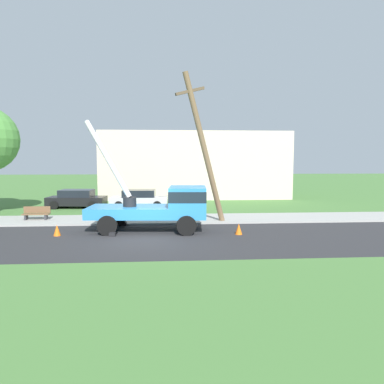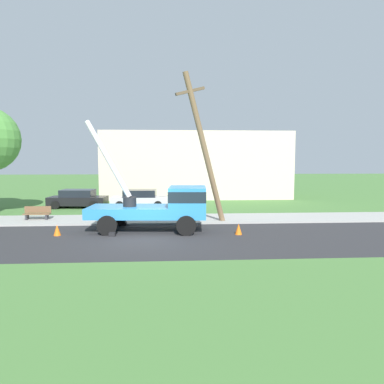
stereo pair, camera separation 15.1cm
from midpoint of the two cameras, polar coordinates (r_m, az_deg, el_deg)
name	(u,v)px [view 1 (the left image)]	position (r m, az deg, el deg)	size (l,w,h in m)	color
ground_plane	(153,206)	(29.04, -6.45, -2.26)	(120.00, 120.00, 0.00)	#477538
road_asphalt	(143,239)	(17.24, -8.12, -7.53)	(80.00, 7.40, 0.01)	#2B2B2D
sidewalk_strip	(149,219)	(22.52, -7.15, -4.35)	(80.00, 3.40, 0.10)	#9E9E99
utility_truck	(163,204)	(18.97, -4.85, -2.00)	(6.74, 3.23, 5.98)	#2D84C6
leaning_utility_pole	(204,147)	(20.79, 1.72, 7.16)	(3.08, 1.34, 8.75)	brown
traffic_cone_ahead	(239,229)	(18.26, 7.26, -5.90)	(0.36, 0.36, 0.56)	orange
traffic_cone_behind	(57,230)	(19.06, -21.04, -5.74)	(0.36, 0.36, 0.56)	orange
parked_sedan_black	(77,199)	(29.27, -18.12, -1.03)	(4.52, 2.22, 1.42)	black
parked_sedan_silver	(139,199)	(28.04, -8.62, -1.09)	(4.46, 2.12, 1.42)	#B7B7BF
park_bench	(36,214)	(23.90, -23.84, -3.21)	(1.60, 0.45, 0.90)	brown
lowrise_building_backdrop	(195,165)	(35.50, 0.29, 4.34)	(18.00, 6.00, 6.40)	beige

